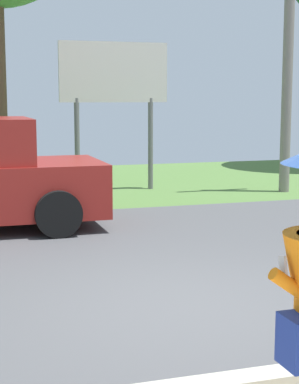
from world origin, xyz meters
name	(u,v)px	position (x,y,z in m)	size (l,w,h in m)	color
ground_plane	(121,248)	(0.00, 2.95, -0.05)	(40.00, 22.00, 0.20)	#4C4C4F
utility_pole	(289,39)	(5.09, 7.14, 3.54)	(1.80, 0.24, 6.73)	gray
roadside_billboard	(114,83)	(1.30, 8.52, 2.55)	(2.60, 0.12, 3.50)	slate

